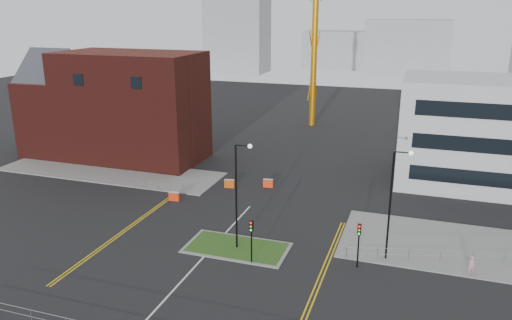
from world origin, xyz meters
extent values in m
plane|color=black|center=(0.00, 0.00, 0.00)|extent=(200.00, 200.00, 0.00)
cube|color=slate|center=(-20.00, 22.00, 0.06)|extent=(28.00, 8.00, 0.12)
cube|color=slate|center=(22.00, 14.00, 0.06)|extent=(24.00, 10.00, 0.12)
cube|color=slate|center=(2.00, 8.00, 0.04)|extent=(8.60, 4.60, 0.08)
cube|color=#284A18|center=(2.00, 8.00, 0.06)|extent=(8.00, 4.00, 0.12)
cube|color=#4B1712|center=(-20.00, 28.00, 7.00)|extent=(18.00, 10.00, 14.00)
cube|color=black|center=(-24.00, 22.98, 11.00)|extent=(1.40, 0.10, 1.40)
cube|color=black|center=(-16.00, 22.98, 11.00)|extent=(1.40, 0.10, 1.40)
cube|color=#4B1712|center=(-32.00, 28.00, 5.00)|extent=(6.00, 10.00, 10.00)
cube|color=#2D3038|center=(-32.00, 28.00, 10.00)|extent=(6.40, 8.49, 8.49)
cylinder|color=orange|center=(-2.00, 55.00, 16.96)|extent=(1.00, 1.00, 33.92)
cylinder|color=black|center=(2.00, 8.00, 4.50)|extent=(0.16, 0.16, 9.00)
cylinder|color=black|center=(2.60, 8.00, 9.00)|extent=(1.20, 0.10, 0.10)
sphere|color=silver|center=(3.20, 8.00, 9.00)|extent=(0.36, 0.36, 0.36)
cylinder|color=black|center=(14.00, 10.00, 4.50)|extent=(0.16, 0.16, 9.00)
cylinder|color=black|center=(14.60, 10.00, 9.00)|extent=(1.20, 0.10, 0.10)
sphere|color=silver|center=(15.20, 10.00, 9.00)|extent=(0.36, 0.36, 0.36)
cylinder|color=black|center=(4.00, 6.00, 1.50)|extent=(0.12, 0.12, 3.00)
cube|color=black|center=(4.00, 6.00, 3.20)|extent=(0.28, 0.22, 0.90)
sphere|color=red|center=(4.00, 5.87, 3.50)|extent=(0.18, 0.18, 0.18)
sphere|color=orange|center=(4.00, 5.87, 3.20)|extent=(0.18, 0.18, 0.18)
sphere|color=#0CCC33|center=(4.00, 5.87, 2.90)|extent=(0.18, 0.18, 0.18)
cylinder|color=black|center=(12.00, 8.00, 1.50)|extent=(0.12, 0.12, 3.00)
cube|color=black|center=(12.00, 8.00, 3.20)|extent=(0.28, 0.22, 0.90)
sphere|color=red|center=(12.00, 7.87, 3.50)|extent=(0.18, 0.18, 0.18)
sphere|color=orange|center=(12.00, 7.87, 3.20)|extent=(0.18, 0.18, 0.18)
sphere|color=#0CCC33|center=(12.00, 7.87, 2.90)|extent=(0.18, 0.18, 0.18)
cylinder|color=gray|center=(-11.00, 18.00, 1.05)|extent=(6.00, 0.04, 0.04)
cylinder|color=gray|center=(-11.00, 18.00, 0.55)|extent=(6.00, 0.04, 0.04)
cylinder|color=gray|center=(-14.00, 18.00, 0.55)|extent=(0.05, 0.05, 1.10)
cylinder|color=gray|center=(-8.00, 18.00, 0.55)|extent=(0.05, 0.05, 1.10)
cylinder|color=gray|center=(20.50, 11.50, 1.05)|extent=(19.01, 5.04, 0.04)
cylinder|color=gray|center=(20.50, 11.50, 0.55)|extent=(19.01, 5.04, 0.04)
cylinder|color=gray|center=(11.00, 9.00, 0.55)|extent=(0.05, 0.05, 1.10)
cube|color=silver|center=(0.00, 2.00, 0.01)|extent=(0.15, 30.00, 0.01)
cube|color=gold|center=(-9.00, 10.00, 0.01)|extent=(0.12, 24.00, 0.01)
cube|color=gold|center=(-8.70, 10.00, 0.01)|extent=(0.12, 24.00, 0.01)
cube|color=gold|center=(9.50, 6.00, 0.01)|extent=(0.12, 20.00, 0.01)
cube|color=gold|center=(9.80, 6.00, 0.01)|extent=(0.12, 20.00, 0.01)
cube|color=gray|center=(-40.00, 120.00, 11.00)|extent=(18.00, 12.00, 22.00)
cube|color=gray|center=(10.00, 130.00, 8.00)|extent=(24.00, 12.00, 16.00)
cube|color=gray|center=(-8.00, 140.00, 6.00)|extent=(30.00, 12.00, 12.00)
imported|color=pink|center=(20.30, 9.48, 0.78)|extent=(0.67, 0.58, 1.56)
cube|color=red|center=(-8.00, 16.00, 0.47)|extent=(1.13, 0.39, 0.94)
cube|color=silver|center=(-8.00, 16.00, 0.89)|extent=(1.13, 0.39, 0.11)
cube|color=#DC4D0C|center=(-4.00, 21.52, 0.46)|extent=(1.16, 0.57, 0.92)
cube|color=silver|center=(-4.00, 21.52, 0.88)|extent=(1.16, 0.57, 0.11)
cube|color=#FF3B0E|center=(0.08, 23.03, 0.46)|extent=(1.15, 0.51, 0.92)
cube|color=silver|center=(0.08, 23.03, 0.88)|extent=(1.15, 0.51, 0.11)
camera|label=1|loc=(15.60, -27.36, 19.36)|focal=35.00mm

